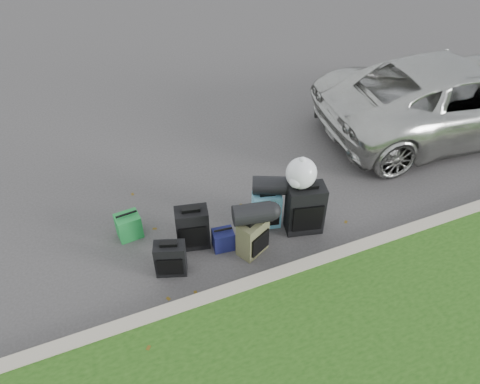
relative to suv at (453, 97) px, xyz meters
name	(u,v)px	position (x,y,z in m)	size (l,w,h in m)	color
ground	(252,228)	(-4.33, -1.02, -0.67)	(120.00, 120.00, 0.00)	#383535
curb	(283,274)	(-4.33, -2.02, -0.59)	(120.00, 0.18, 0.15)	#9E937F
suv	(453,97)	(0.00, 0.00, 0.00)	(2.22, 4.81, 1.34)	#B7B7B2
suitcase_small_black	(171,259)	(-5.62, -1.36, -0.42)	(0.39, 0.22, 0.49)	black
suitcase_large_black_left	(192,228)	(-5.20, -1.01, -0.35)	(0.44, 0.26, 0.63)	black
suitcase_olive	(253,237)	(-4.51, -1.44, -0.39)	(0.40, 0.25, 0.55)	#404029
suitcase_teal	(267,210)	(-4.11, -1.03, -0.39)	(0.39, 0.23, 0.56)	teal
suitcase_large_black_right	(305,209)	(-3.66, -1.32, -0.29)	(0.51, 0.31, 0.76)	black
tote_green	(129,226)	(-5.98, -0.50, -0.48)	(0.33, 0.26, 0.37)	#1D8337
tote_navy	(223,239)	(-4.85, -1.22, -0.52)	(0.28, 0.22, 0.30)	#15184B
duffel_left	(252,214)	(-4.51, -1.42, 0.01)	(0.27, 0.27, 0.50)	black
duffel_right	(269,185)	(-4.07, -1.00, 0.02)	(0.26, 0.26, 0.46)	black
trash_bag	(301,173)	(-3.73, -1.24, 0.30)	(0.42, 0.42, 0.42)	white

